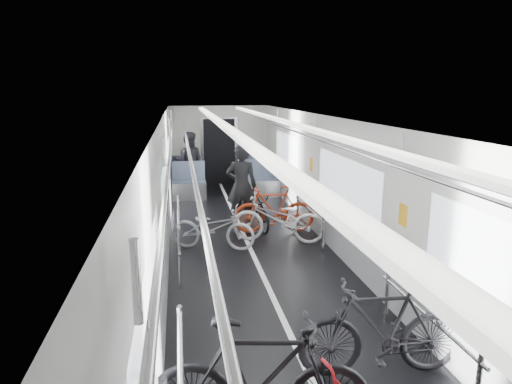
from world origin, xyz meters
TOP-DOWN VIEW (x-y plane):
  - car_shell at (0.00, 1.78)m, footprint 3.02×14.01m
  - bike_left_mid at (-0.65, -3.81)m, footprint 1.90×0.83m
  - bike_left_far at (-0.67, 0.95)m, footprint 1.65×1.01m
  - bike_right_near at (0.72, -3.14)m, footprint 1.76×0.61m
  - bike_right_mid at (0.58, 1.12)m, footprint 1.88×1.17m
  - bike_right_far at (0.63, 1.72)m, footprint 1.69×0.62m
  - bike_aisle at (0.34, 2.16)m, footprint 0.78×1.62m
  - person_standing at (0.04, 2.26)m, footprint 0.70×0.52m
  - person_seated at (-0.97, 5.84)m, footprint 0.95×0.80m

SIDE VIEW (x-z plane):
  - bike_left_far at x=-0.67m, z-range 0.00..0.82m
  - bike_aisle at x=0.34m, z-range 0.00..0.82m
  - bike_right_mid at x=0.58m, z-range 0.00..0.93m
  - bike_right_far at x=0.63m, z-range 0.00..0.99m
  - bike_right_near at x=0.72m, z-range 0.00..1.04m
  - bike_left_mid at x=-0.65m, z-range 0.00..1.10m
  - person_seated at x=-0.97m, z-range 0.00..1.73m
  - person_standing at x=0.04m, z-range 0.00..1.77m
  - car_shell at x=0.00m, z-range -0.08..2.33m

